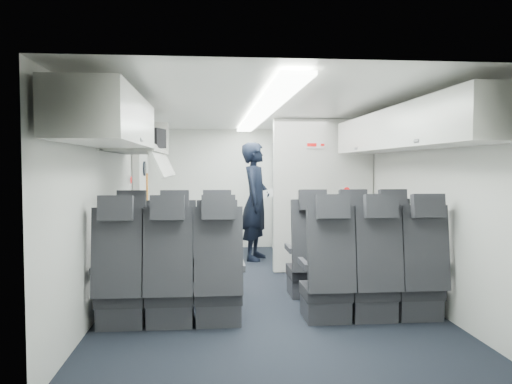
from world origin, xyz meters
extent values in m
cube|color=black|center=(0.00, 0.00, -0.01)|extent=(3.40, 6.00, 0.01)
cube|color=white|center=(0.00, 0.00, 2.15)|extent=(3.40, 6.00, 0.01)
cube|color=silver|center=(0.00, 3.00, 1.07)|extent=(3.40, 0.01, 2.15)
cube|color=silver|center=(0.00, -3.00, 1.07)|extent=(3.40, 0.01, 2.15)
cube|color=silver|center=(-1.70, 0.00, 1.07)|extent=(0.01, 6.00, 2.15)
cube|color=silver|center=(1.70, 0.00, 1.07)|extent=(0.01, 6.00, 2.15)
cube|color=white|center=(0.00, 0.00, 2.11)|extent=(0.25, 5.52, 0.03)
cube|color=#242527|center=(-1.42, -0.45, 0.27)|extent=(0.44, 0.46, 0.12)
cube|color=#2D2D33|center=(-1.42, -0.45, 0.11)|extent=(0.42, 0.42, 0.22)
cube|color=#242527|center=(-1.42, -0.67, 0.72)|extent=(0.44, 0.20, 0.80)
cube|color=#242527|center=(-1.42, -0.72, 1.12)|extent=(0.30, 0.12, 0.23)
cube|color=#2D2D33|center=(-1.64, -0.48, 0.55)|extent=(0.05, 0.40, 0.06)
cube|color=#2D2D33|center=(-1.20, -0.48, 0.55)|extent=(0.05, 0.40, 0.06)
cube|color=#242527|center=(-0.97, -0.45, 0.27)|extent=(0.44, 0.46, 0.12)
cube|color=#2D2D33|center=(-0.97, -0.45, 0.11)|extent=(0.42, 0.42, 0.22)
cube|color=#242527|center=(-0.97, -0.67, 0.72)|extent=(0.44, 0.20, 0.80)
cube|color=#242527|center=(-0.97, -0.72, 1.12)|extent=(0.30, 0.12, 0.23)
cube|color=#2D2D33|center=(-1.19, -0.48, 0.55)|extent=(0.05, 0.40, 0.06)
cube|color=#2D2D33|center=(-0.75, -0.48, 0.55)|extent=(0.05, 0.40, 0.06)
cube|color=#242527|center=(-0.52, -0.45, 0.27)|extent=(0.44, 0.46, 0.12)
cube|color=#2D2D33|center=(-0.52, -0.45, 0.11)|extent=(0.42, 0.42, 0.22)
cube|color=#242527|center=(-0.52, -0.67, 0.72)|extent=(0.44, 0.20, 0.80)
cube|color=#242527|center=(-0.52, -0.72, 1.12)|extent=(0.30, 0.12, 0.23)
cube|color=#2D2D33|center=(-0.74, -0.48, 0.55)|extent=(0.05, 0.40, 0.06)
cube|color=#2D2D33|center=(-0.30, -0.48, 0.55)|extent=(0.05, 0.40, 0.06)
cube|color=#242527|center=(0.52, -0.45, 0.27)|extent=(0.44, 0.46, 0.12)
cube|color=#2D2D33|center=(0.52, -0.45, 0.11)|extent=(0.42, 0.42, 0.22)
cube|color=#242527|center=(0.52, -0.67, 0.72)|extent=(0.44, 0.20, 0.80)
cube|color=#242527|center=(0.52, -0.72, 1.12)|extent=(0.30, 0.12, 0.23)
cube|color=#2D2D33|center=(0.30, -0.48, 0.55)|extent=(0.05, 0.40, 0.06)
cube|color=#2D2D33|center=(0.74, -0.48, 0.55)|extent=(0.05, 0.40, 0.06)
cube|color=#242527|center=(0.97, -0.45, 0.27)|extent=(0.44, 0.46, 0.12)
cube|color=#2D2D33|center=(0.97, -0.45, 0.11)|extent=(0.42, 0.42, 0.22)
cube|color=#242527|center=(0.97, -0.67, 0.72)|extent=(0.44, 0.20, 0.80)
cube|color=#242527|center=(0.97, -0.72, 1.12)|extent=(0.30, 0.12, 0.23)
cube|color=#2D2D33|center=(0.75, -0.48, 0.55)|extent=(0.05, 0.40, 0.06)
cube|color=#2D2D33|center=(1.19, -0.48, 0.55)|extent=(0.05, 0.40, 0.06)
cube|color=#242527|center=(1.42, -0.45, 0.27)|extent=(0.44, 0.46, 0.12)
cube|color=#2D2D33|center=(1.42, -0.45, 0.11)|extent=(0.42, 0.42, 0.22)
cube|color=#242527|center=(1.42, -0.67, 0.72)|extent=(0.44, 0.20, 0.80)
cube|color=#242527|center=(1.42, -0.72, 1.12)|extent=(0.30, 0.12, 0.23)
cube|color=#2D2D33|center=(1.20, -0.48, 0.55)|extent=(0.05, 0.40, 0.06)
cube|color=#2D2D33|center=(1.64, -0.48, 0.55)|extent=(0.05, 0.40, 0.06)
cube|color=#242527|center=(-1.42, -1.35, 0.27)|extent=(0.44, 0.46, 0.12)
cube|color=#2D2D33|center=(-1.42, -1.35, 0.11)|extent=(0.42, 0.42, 0.22)
cube|color=#242527|center=(-1.42, -1.57, 0.72)|extent=(0.44, 0.20, 0.80)
cube|color=#242527|center=(-1.42, -1.62, 1.12)|extent=(0.30, 0.12, 0.23)
cube|color=#2D2D33|center=(-1.64, -1.38, 0.55)|extent=(0.05, 0.40, 0.06)
cube|color=#2D2D33|center=(-1.20, -1.38, 0.55)|extent=(0.05, 0.40, 0.06)
cube|color=#242527|center=(-0.97, -1.35, 0.27)|extent=(0.44, 0.46, 0.12)
cube|color=#2D2D33|center=(-0.97, -1.35, 0.11)|extent=(0.42, 0.42, 0.22)
cube|color=#242527|center=(-0.97, -1.57, 0.72)|extent=(0.44, 0.20, 0.80)
cube|color=#242527|center=(-0.97, -1.62, 1.12)|extent=(0.30, 0.12, 0.23)
cube|color=#2D2D33|center=(-1.19, -1.38, 0.55)|extent=(0.05, 0.40, 0.06)
cube|color=#2D2D33|center=(-0.75, -1.38, 0.55)|extent=(0.05, 0.40, 0.06)
cube|color=#242527|center=(-0.52, -1.35, 0.27)|extent=(0.44, 0.46, 0.12)
cube|color=#2D2D33|center=(-0.52, -1.35, 0.11)|extent=(0.42, 0.42, 0.22)
cube|color=#242527|center=(-0.52, -1.57, 0.72)|extent=(0.44, 0.20, 0.80)
cube|color=#242527|center=(-0.52, -1.62, 1.12)|extent=(0.30, 0.12, 0.23)
cube|color=#2D2D33|center=(-0.74, -1.38, 0.55)|extent=(0.05, 0.40, 0.06)
cube|color=#2D2D33|center=(-0.30, -1.38, 0.55)|extent=(0.05, 0.40, 0.06)
cube|color=#242527|center=(0.52, -1.35, 0.27)|extent=(0.44, 0.46, 0.12)
cube|color=#2D2D33|center=(0.52, -1.35, 0.11)|extent=(0.42, 0.42, 0.22)
cube|color=#242527|center=(0.52, -1.57, 0.72)|extent=(0.44, 0.20, 0.80)
cube|color=#242527|center=(0.52, -1.62, 1.12)|extent=(0.30, 0.12, 0.23)
cube|color=#2D2D33|center=(0.30, -1.38, 0.55)|extent=(0.05, 0.40, 0.06)
cube|color=#2D2D33|center=(0.74, -1.38, 0.55)|extent=(0.05, 0.40, 0.06)
cube|color=#242527|center=(0.97, -1.35, 0.27)|extent=(0.44, 0.46, 0.12)
cube|color=#2D2D33|center=(0.97, -1.35, 0.11)|extent=(0.42, 0.42, 0.22)
cube|color=#242527|center=(0.97, -1.57, 0.72)|extent=(0.44, 0.20, 0.80)
cube|color=#242527|center=(0.97, -1.62, 1.12)|extent=(0.30, 0.12, 0.23)
cube|color=#2D2D33|center=(0.75, -1.38, 0.55)|extent=(0.05, 0.40, 0.06)
cube|color=#2D2D33|center=(1.19, -1.38, 0.55)|extent=(0.05, 0.40, 0.06)
cube|color=#242527|center=(1.42, -1.35, 0.27)|extent=(0.44, 0.46, 0.12)
cube|color=#2D2D33|center=(1.42, -1.35, 0.11)|extent=(0.42, 0.42, 0.22)
cube|color=#242527|center=(1.42, -1.57, 0.72)|extent=(0.44, 0.20, 0.80)
cube|color=#242527|center=(1.42, -1.62, 1.12)|extent=(0.30, 0.12, 0.23)
cube|color=#2D2D33|center=(1.20, -1.38, 0.55)|extent=(0.05, 0.40, 0.06)
cube|color=#2D2D33|center=(1.64, -1.38, 0.55)|extent=(0.05, 0.40, 0.06)
cube|color=silver|center=(-1.40, -2.00, 1.86)|extent=(0.52, 1.80, 0.40)
cylinder|color=slate|center=(-1.15, -2.00, 1.70)|extent=(0.04, 0.10, 0.04)
cube|color=#9E9E93|center=(-1.40, -0.25, 1.66)|extent=(0.52, 1.70, 0.04)
cube|color=silver|center=(-1.66, -0.25, 1.86)|extent=(0.06, 1.70, 0.44)
cube|color=silver|center=(-1.40, -1.08, 1.86)|extent=(0.52, 0.04, 0.40)
cube|color=silver|center=(-1.40, 0.58, 1.86)|extent=(0.52, 0.04, 0.40)
cube|color=silver|center=(-1.15, -0.25, 1.55)|extent=(0.21, 1.61, 0.38)
cube|color=silver|center=(1.40, -2.00, 1.86)|extent=(0.52, 1.80, 0.40)
cylinder|color=slate|center=(1.15, -2.00, 1.70)|extent=(0.04, 0.10, 0.04)
cube|color=silver|center=(1.40, -0.25, 1.86)|extent=(0.52, 1.70, 0.40)
cylinder|color=slate|center=(1.15, -0.25, 1.70)|extent=(0.04, 0.10, 0.04)
cube|color=white|center=(0.98, 0.80, 1.07)|extent=(1.40, 0.12, 2.13)
cube|color=white|center=(0.85, 0.73, 1.78)|extent=(0.24, 0.01, 0.10)
cube|color=red|center=(0.80, 0.72, 1.78)|extent=(0.13, 0.01, 0.04)
cube|color=red|center=(0.95, 0.72, 1.78)|extent=(0.05, 0.01, 0.03)
cylinder|color=white|center=(1.30, 0.73, 1.15)|extent=(0.11, 0.01, 0.11)
cylinder|color=red|center=(1.30, 0.72, 1.15)|extent=(0.09, 0.01, 0.09)
cube|color=#939399|center=(0.95, 2.72, 0.95)|extent=(0.85, 0.50, 1.90)
cube|color=#3F3F42|center=(0.95, 2.46, 0.50)|extent=(0.80, 0.01, 0.02)
cube|color=#3F3F42|center=(0.95, 2.46, 1.00)|extent=(0.80, 0.01, 0.02)
cube|color=#3F3F42|center=(0.95, 2.46, 1.50)|extent=(0.80, 0.01, 0.02)
cube|color=silver|center=(-1.64, 1.55, 0.95)|extent=(0.10, 0.92, 1.86)
cylinder|color=black|center=(-1.58, 1.55, 1.45)|extent=(0.03, 0.22, 0.22)
cube|color=gold|center=(-1.58, 1.85, 1.00)|extent=(0.02, 0.10, 0.75)
cylinder|color=white|center=(-1.67, 0.80, 1.30)|extent=(0.01, 0.11, 0.11)
cylinder|color=red|center=(-1.66, 0.80, 1.30)|extent=(0.01, 0.09, 0.09)
imported|color=black|center=(0.12, 1.79, 0.93)|extent=(0.62, 0.78, 1.86)
cube|color=black|center=(-1.35, 0.05, 1.82)|extent=(0.45, 0.38, 0.23)
cube|color=white|center=(0.31, 1.74, 1.05)|extent=(0.19, 0.05, 0.13)
camera|label=1|loc=(-0.59, -6.06, 1.49)|focal=35.00mm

